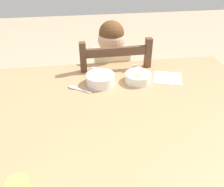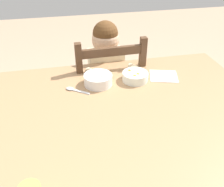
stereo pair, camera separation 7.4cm
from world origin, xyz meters
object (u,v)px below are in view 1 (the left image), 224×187
(bowl_of_peas, at_px, (101,79))
(dining_chair, at_px, (112,94))
(dining_table, at_px, (101,127))
(bowl_of_carrots, at_px, (138,77))
(spoon, at_px, (75,88))
(child_figure, at_px, (112,71))

(bowl_of_peas, bearing_deg, dining_chair, 70.99)
(dining_table, relative_size, bowl_of_carrots, 11.35)
(dining_chair, height_order, spoon, dining_chair)
(child_figure, xyz_separation_m, bowl_of_carrots, (0.10, -0.29, 0.11))
(bowl_of_peas, xyz_separation_m, bowl_of_carrots, (0.20, 0.00, -0.00))
(dining_chair, bearing_deg, dining_table, -103.28)
(spoon, bearing_deg, bowl_of_peas, 13.38)
(child_figure, height_order, bowl_of_carrots, child_figure)
(dining_chair, xyz_separation_m, spoon, (-0.24, -0.33, 0.28))
(bowl_of_peas, height_order, bowl_of_carrots, bowl_of_peas)
(bowl_of_carrots, distance_m, spoon, 0.34)
(dining_table, xyz_separation_m, child_figure, (0.13, 0.55, -0.00))
(dining_chair, height_order, bowl_of_carrots, dining_chair)
(child_figure, relative_size, bowl_of_peas, 6.31)
(dining_table, relative_size, spoon, 12.82)
(dining_table, distance_m, spoon, 0.26)
(dining_table, xyz_separation_m, bowl_of_peas, (0.03, 0.25, 0.11))
(dining_chair, distance_m, child_figure, 0.19)
(child_figure, height_order, spoon, child_figure)
(child_figure, distance_m, bowl_of_peas, 0.33)
(bowl_of_peas, distance_m, spoon, 0.14)
(dining_table, distance_m, bowl_of_peas, 0.28)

